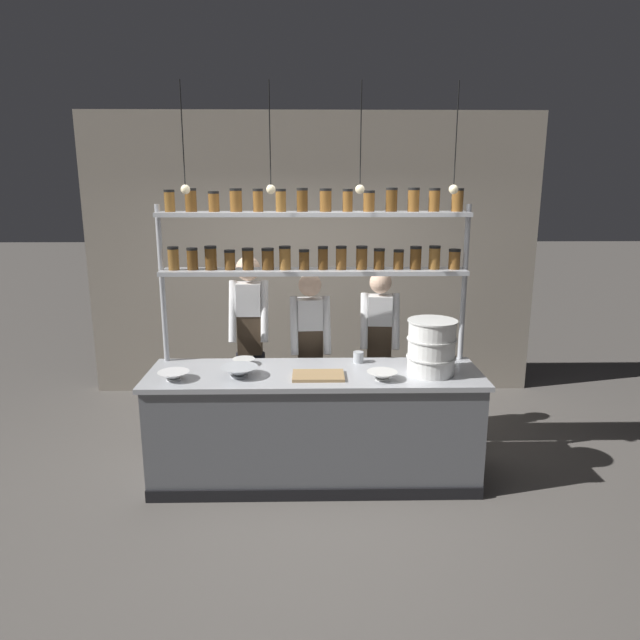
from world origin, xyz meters
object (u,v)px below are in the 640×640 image
at_px(prep_bowl_near_right, 382,376).
at_px(prep_bowl_near_left, 244,362).
at_px(chef_left, 250,335).
at_px(prep_bowl_center_back, 174,376).
at_px(chef_center, 310,349).
at_px(container_stack, 431,347).
at_px(cutting_board, 318,376).
at_px(serving_cup_front, 358,357).
at_px(spice_shelf_unit, 315,247).
at_px(chef_right, 379,344).
at_px(prep_bowl_center_front, 239,372).

bearing_deg(prep_bowl_near_right, prep_bowl_near_left, 160.23).
bearing_deg(chef_left, prep_bowl_center_back, -117.35).
distance_m(chef_left, prep_bowl_center_back, 1.08).
distance_m(chef_center, container_stack, 1.19).
relative_size(cutting_board, serving_cup_front, 4.28).
distance_m(cutting_board, prep_bowl_near_right, 0.49).
distance_m(chef_left, prep_bowl_near_left, 0.60).
bearing_deg(prep_bowl_near_left, spice_shelf_unit, 12.09).
relative_size(chef_right, prep_bowl_center_back, 6.67).
height_order(cutting_board, prep_bowl_near_right, prep_bowl_near_right).
xyz_separation_m(chef_left, prep_bowl_near_left, (0.01, -0.59, -0.07)).
bearing_deg(prep_bowl_center_front, prep_bowl_near_right, -4.78).
height_order(chef_center, container_stack, chef_center).
relative_size(container_stack, cutting_board, 1.09).
xyz_separation_m(chef_center, container_stack, (0.95, -0.69, 0.21)).
bearing_deg(chef_center, container_stack, -39.28).
xyz_separation_m(spice_shelf_unit, prep_bowl_near_right, (0.51, -0.52, -0.93)).
height_order(spice_shelf_unit, prep_bowl_center_back, spice_shelf_unit).
bearing_deg(chef_left, spice_shelf_unit, -38.70).
bearing_deg(cutting_board, chef_center, 94.60).
relative_size(chef_left, prep_bowl_center_front, 5.94).
relative_size(chef_left, chef_right, 1.09).
bearing_deg(prep_bowl_near_left, cutting_board, -28.07).
bearing_deg(chef_left, prep_bowl_center_front, -90.21).
bearing_deg(container_stack, prep_bowl_near_left, 170.13).
bearing_deg(prep_bowl_center_back, spice_shelf_unit, 24.65).
xyz_separation_m(chef_left, cutting_board, (0.62, -0.92, -0.08)).
relative_size(prep_bowl_center_back, serving_cup_front, 2.58).
bearing_deg(chef_right, cutting_board, -117.68).
height_order(cutting_board, prep_bowl_center_front, prep_bowl_center_front).
distance_m(chef_left, chef_right, 1.21).
height_order(prep_bowl_center_front, prep_bowl_center_back, prep_bowl_center_front).
bearing_deg(prep_bowl_center_front, chef_right, 37.25).
xyz_separation_m(chef_left, chef_center, (0.56, -0.17, -0.09)).
bearing_deg(prep_bowl_center_front, cutting_board, -2.18).
distance_m(cutting_board, serving_cup_front, 0.50).
height_order(chef_left, chef_center, chef_left).
height_order(chef_center, prep_bowl_near_left, chef_center).
xyz_separation_m(spice_shelf_unit, container_stack, (0.91, -0.39, -0.74)).
bearing_deg(chef_left, chef_center, -17.11).
distance_m(chef_center, cutting_board, 0.76).
distance_m(prep_bowl_near_left, prep_bowl_center_back, 0.62).
height_order(spice_shelf_unit, container_stack, spice_shelf_unit).
relative_size(prep_bowl_near_right, serving_cup_front, 2.53).
distance_m(chef_right, prep_bowl_center_front, 1.51).
xyz_separation_m(cutting_board, prep_bowl_near_right, (0.49, -0.07, 0.02)).
relative_size(chef_right, prep_bowl_near_right, 6.80).
relative_size(spice_shelf_unit, chef_center, 1.58).
distance_m(prep_bowl_near_left, prep_bowl_center_front, 0.30).
bearing_deg(prep_bowl_center_back, prep_bowl_center_front, 7.75).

